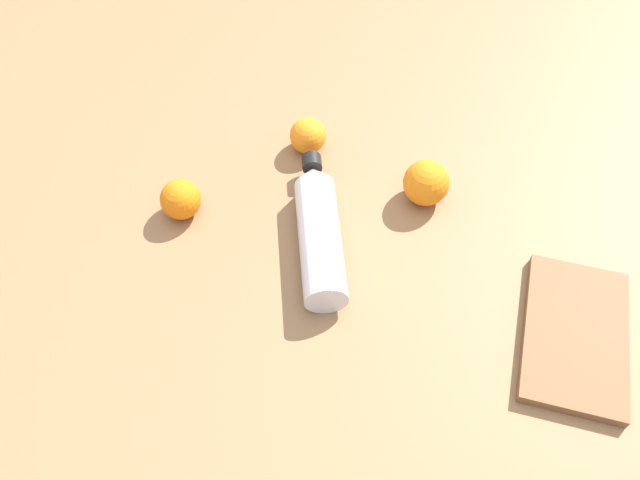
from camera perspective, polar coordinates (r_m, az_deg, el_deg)
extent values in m
plane|color=olive|center=(1.00, -0.55, -1.60)|extent=(2.40, 2.40, 0.00)
cylinder|color=silver|center=(0.98, 0.00, 0.00)|extent=(0.22, 0.07, 0.06)
cone|color=silver|center=(1.06, -0.59, 5.55)|extent=(0.04, 0.07, 0.06)
cylinder|color=black|center=(1.08, -0.72, 6.76)|extent=(0.03, 0.03, 0.03)
sphere|color=orange|center=(1.06, 9.29, 4.96)|extent=(0.07, 0.07, 0.07)
sphere|color=orange|center=(1.12, -1.07, 9.13)|extent=(0.06, 0.06, 0.06)
sphere|color=orange|center=(1.05, -12.13, 3.49)|extent=(0.06, 0.06, 0.06)
cube|color=brown|center=(0.99, 21.46, -7.76)|extent=(0.27, 0.22, 0.02)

